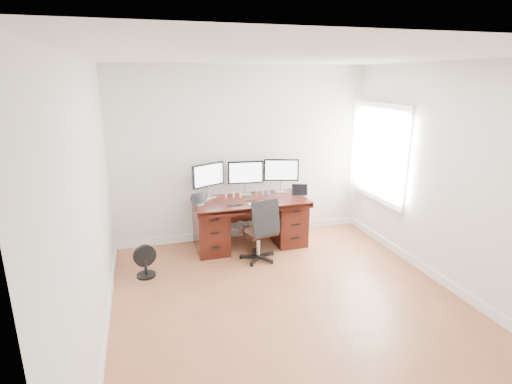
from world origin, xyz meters
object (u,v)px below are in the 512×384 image
object	(u,v)px
floor_fan	(145,262)
monitor_center	(246,174)
desk	(250,221)
keyboard	(257,203)
office_chair	(260,240)

from	to	relation	value
floor_fan	monitor_center	world-z (taller)	monitor_center
desk	keyboard	world-z (taller)	keyboard
office_chair	desk	bearing A→B (deg)	72.64
office_chair	floor_fan	distance (m)	1.57
floor_fan	keyboard	distance (m)	1.74
keyboard	desk	bearing A→B (deg)	79.73
office_chair	keyboard	world-z (taller)	office_chair
office_chair	monitor_center	bearing A→B (deg)	72.98
office_chair	monitor_center	distance (m)	1.12
desk	monitor_center	distance (m)	0.72
floor_fan	keyboard	size ratio (longest dim) A/B	1.56
office_chair	floor_fan	xyz separation A→B (m)	(-1.57, -0.03, -0.10)
floor_fan	keyboard	world-z (taller)	keyboard
desk	office_chair	size ratio (longest dim) A/B	1.82
office_chair	keyboard	bearing A→B (deg)	63.66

